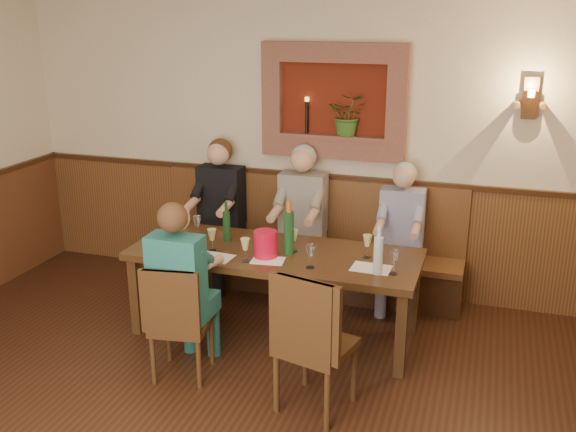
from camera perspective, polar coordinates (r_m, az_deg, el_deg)
name	(u,v)px	position (r m, az deg, el deg)	size (l,w,h in m)	color
room_shell	(156,167)	(3.36, -11.69, 4.30)	(6.04, 6.04, 2.82)	beige
wainscoting	(170,387)	(3.87, -10.45, -14.75)	(6.02, 6.02, 1.15)	#5A2C19
wall_niche	(337,106)	(6.01, 4.41, 9.69)	(1.36, 0.30, 1.06)	#601B0D
wall_sconce	(530,99)	(5.82, 20.72, 9.70)	(0.25, 0.20, 0.35)	#5A2C19
dining_table	(275,259)	(5.35, -1.19, -3.88)	(2.40, 0.90, 0.75)	#3A2311
bench	(306,258)	(6.31, 1.63, -3.79)	(3.00, 0.45, 1.11)	#381E0F
chair_near_left	(182,343)	(4.97, -9.42, -11.10)	(0.47, 0.47, 0.92)	#3A2311
chair_near_right	(314,369)	(4.53, 2.35, -13.43)	(0.56, 0.56, 1.04)	#3A2311
person_bench_left	(218,226)	(6.41, -6.21, -0.87)	(0.44, 0.54, 1.47)	black
person_bench_mid	(300,235)	(6.12, 1.08, -1.67)	(0.44, 0.54, 1.47)	#5F5B57
person_bench_right	(399,250)	(5.96, 9.83, -2.99)	(0.39, 0.48, 1.36)	navy
person_chair_front	(184,303)	(4.90, -9.22, -7.61)	(0.40, 0.49, 1.38)	#184856
spittoon_bucket	(266,244)	(5.16, -2.01, -2.50)	(0.19, 0.19, 0.22)	red
wine_bottle_green_a	(289,232)	(5.20, 0.07, -1.42)	(0.09, 0.09, 0.45)	#19471E
wine_bottle_green_b	(227,226)	(5.52, -5.48, -0.85)	(0.08, 0.08, 0.35)	#19471E
water_bottle	(378,254)	(4.86, 8.03, -3.41)	(0.08, 0.08, 0.38)	silver
tasting_sheet_a	(183,243)	(5.56, -9.28, -2.39)	(0.32, 0.23, 0.00)	white
tasting_sheet_b	(268,260)	(5.12, -1.80, -3.96)	(0.26, 0.19, 0.00)	white
tasting_sheet_c	(371,268)	(5.01, 7.39, -4.62)	(0.30, 0.21, 0.00)	white
tasting_sheet_d	(215,257)	(5.22, -6.52, -3.64)	(0.29, 0.21, 0.00)	white
wine_glass_0	(394,262)	(4.90, 9.40, -4.08)	(0.08, 0.08, 0.19)	white
wine_glass_1	(197,226)	(5.68, -8.07, -0.91)	(0.08, 0.08, 0.19)	white
wine_glass_2	(173,234)	(5.52, -10.22, -1.56)	(0.08, 0.08, 0.19)	#CEC77B
wine_glass_3	(310,256)	(4.95, 1.98, -3.60)	(0.08, 0.08, 0.19)	white
wine_glass_4	(294,241)	(5.28, 0.52, -2.19)	(0.08, 0.08, 0.19)	#CEC77B
wine_glass_5	(212,240)	(5.32, -6.76, -2.14)	(0.08, 0.08, 0.19)	#CEC77B
wine_glass_6	(245,250)	(5.09, -3.82, -3.02)	(0.08, 0.08, 0.19)	#CEC77B
wine_glass_7	(367,246)	(5.19, 7.05, -2.69)	(0.08, 0.08, 0.19)	#CEC77B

